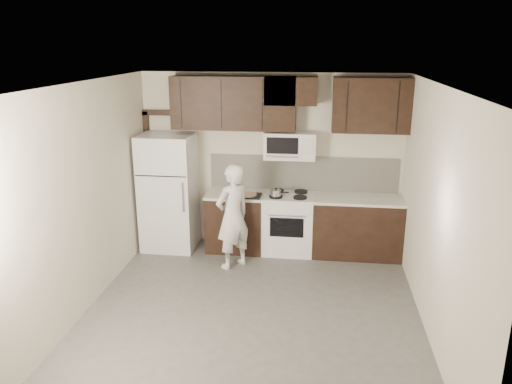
% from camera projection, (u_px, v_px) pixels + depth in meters
% --- Properties ---
extents(floor, '(4.50, 4.50, 0.00)m').
position_uv_depth(floor, '(252.00, 314.00, 5.99)').
color(floor, '#504E4B').
rests_on(floor, ground).
extents(back_wall, '(4.00, 0.00, 4.00)m').
position_uv_depth(back_wall, '(271.00, 161.00, 7.73)').
color(back_wall, beige).
rests_on(back_wall, ground).
extents(ceiling, '(4.50, 4.50, 0.00)m').
position_uv_depth(ceiling, '(251.00, 85.00, 5.21)').
color(ceiling, white).
rests_on(ceiling, back_wall).
extents(counter_run, '(2.95, 0.64, 0.91)m').
position_uv_depth(counter_run, '(308.00, 224.00, 7.63)').
color(counter_run, black).
rests_on(counter_run, floor).
extents(stove, '(0.76, 0.66, 0.94)m').
position_uv_depth(stove, '(288.00, 223.00, 7.66)').
color(stove, silver).
rests_on(stove, floor).
extents(backsplash, '(2.90, 0.02, 0.54)m').
position_uv_depth(backsplash, '(303.00, 173.00, 7.71)').
color(backsplash, beige).
rests_on(backsplash, counter_run).
extents(upper_cabinets, '(3.48, 0.35, 0.78)m').
position_uv_depth(upper_cabinets, '(285.00, 102.00, 7.27)').
color(upper_cabinets, black).
rests_on(upper_cabinets, back_wall).
extents(microwave, '(0.76, 0.42, 0.40)m').
position_uv_depth(microwave, '(290.00, 145.00, 7.43)').
color(microwave, silver).
rests_on(microwave, upper_cabinets).
extents(refrigerator, '(0.80, 0.76, 1.80)m').
position_uv_depth(refrigerator, '(169.00, 192.00, 7.71)').
color(refrigerator, silver).
rests_on(refrigerator, floor).
extents(door_trim, '(0.50, 0.08, 2.12)m').
position_uv_depth(door_trim, '(151.00, 165.00, 7.96)').
color(door_trim, black).
rests_on(door_trim, floor).
extents(saucepan, '(0.27, 0.16, 0.15)m').
position_uv_depth(saucepan, '(276.00, 194.00, 7.39)').
color(saucepan, silver).
rests_on(saucepan, stove).
extents(baking_tray, '(0.41, 0.31, 0.02)m').
position_uv_depth(baking_tray, '(247.00, 196.00, 7.46)').
color(baking_tray, black).
rests_on(baking_tray, counter_run).
extents(pizza, '(0.28, 0.28, 0.02)m').
position_uv_depth(pizza, '(247.00, 194.00, 7.45)').
color(pizza, beige).
rests_on(pizza, baking_tray).
extents(person, '(0.64, 0.66, 1.53)m').
position_uv_depth(person, '(233.00, 217.00, 7.04)').
color(person, silver).
rests_on(person, floor).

